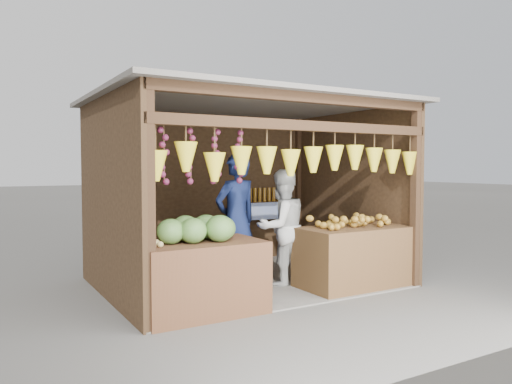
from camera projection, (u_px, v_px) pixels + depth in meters
ground at (246, 282)px, 7.37m from camera, size 80.00×80.00×0.00m
stall_structure at (246, 169)px, 7.22m from camera, size 4.30×3.30×2.66m
back_shelf at (262, 213)px, 8.96m from camera, size 1.25×0.32×1.32m
counter_left at (200, 278)px, 5.78m from camera, size 1.45×0.85×0.84m
counter_right at (355, 257)px, 7.06m from camera, size 1.61×0.85×0.86m
stool at (125, 287)px, 6.46m from camera, size 0.31×0.31×0.29m
man_standing at (236, 220)px, 7.01m from camera, size 0.77×0.58×1.90m
woman_standing at (282, 227)px, 7.17m from camera, size 0.85×0.69×1.67m
vendor_seated at (124, 235)px, 6.42m from camera, size 0.62×0.54×1.06m
melon_pile at (197, 228)px, 5.75m from camera, size 1.00×0.50×0.32m
tanfruit_pile at (146, 240)px, 5.42m from camera, size 0.34×0.40×0.13m
mango_pile at (355, 219)px, 7.06m from camera, size 1.40×0.64×0.22m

